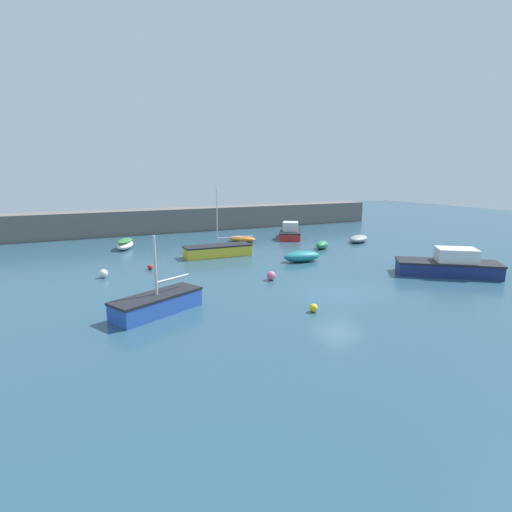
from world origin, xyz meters
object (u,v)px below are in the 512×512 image
at_px(mooring_buoy_pink, 271,276).
at_px(motorboat_grey_hull, 290,232).
at_px(fishing_dinghy_green, 322,245).
at_px(open_tender_yellow, 242,239).
at_px(sailboat_short_mast, 157,303).
at_px(motorboat_with_cabin, 449,265).
at_px(sailboat_tall_mast, 218,250).
at_px(rowboat_with_red_cover, 125,244).
at_px(mooring_buoy_white, 103,274).
at_px(rowboat_white_midwater, 302,256).
at_px(mooring_buoy_yellow, 314,308).
at_px(rowboat_blue_near, 359,239).
at_px(mooring_buoy_red, 150,267).

bearing_deg(mooring_buoy_pink, motorboat_grey_hull, 55.45).
height_order(fishing_dinghy_green, open_tender_yellow, fishing_dinghy_green).
bearing_deg(motorboat_grey_hull, sailboat_short_mast, 166.51).
bearing_deg(motorboat_with_cabin, open_tender_yellow, -30.98).
xyz_separation_m(sailboat_short_mast, sailboat_tall_mast, (7.38, 11.57, -0.01)).
height_order(rowboat_with_red_cover, open_tender_yellow, rowboat_with_red_cover).
bearing_deg(mooring_buoy_pink, mooring_buoy_white, 151.39).
xyz_separation_m(motorboat_grey_hull, motorboat_with_cabin, (1.70, -18.05, 0.09)).
height_order(sailboat_short_mast, rowboat_with_red_cover, sailboat_short_mast).
relative_size(sailboat_short_mast, motorboat_with_cabin, 0.74).
bearing_deg(rowboat_with_red_cover, mooring_buoy_white, 5.49).
xyz_separation_m(rowboat_white_midwater, mooring_buoy_yellow, (-5.60, -10.05, -0.20)).
bearing_deg(sailboat_tall_mast, rowboat_white_midwater, 139.71).
distance_m(motorboat_with_cabin, rowboat_with_red_cover, 26.55).
relative_size(rowboat_blue_near, mooring_buoy_yellow, 7.78).
xyz_separation_m(rowboat_with_red_cover, rowboat_white_midwater, (11.60, -11.42, -0.03)).
height_order(open_tender_yellow, mooring_buoy_red, open_tender_yellow).
xyz_separation_m(motorboat_grey_hull, rowboat_with_red_cover, (-16.58, 1.20, -0.17)).
xyz_separation_m(sailboat_short_mast, open_tender_yellow, (12.04, 17.19, -0.20)).
height_order(sailboat_tall_mast, mooring_buoy_white, sailboat_tall_mast).
relative_size(rowboat_blue_near, open_tender_yellow, 1.12).
height_order(sailboat_tall_mast, open_tender_yellow, sailboat_tall_mast).
bearing_deg(mooring_buoy_yellow, rowboat_blue_near, 44.59).
bearing_deg(sailboat_short_mast, rowboat_blue_near, -177.59).
bearing_deg(rowboat_white_midwater, mooring_buoy_yellow, 67.04).
xyz_separation_m(open_tender_yellow, mooring_buoy_pink, (-4.17, -14.15, -0.00)).
xyz_separation_m(sailboat_short_mast, rowboat_with_red_cover, (0.96, 18.29, -0.06)).
bearing_deg(open_tender_yellow, mooring_buoy_red, -95.54).
height_order(motorboat_grey_hull, mooring_buoy_red, motorboat_grey_hull).
xyz_separation_m(open_tender_yellow, mooring_buoy_white, (-13.80, -8.90, -0.01)).
distance_m(mooring_buoy_pink, mooring_buoy_red, 8.92).
height_order(rowboat_blue_near, mooring_buoy_yellow, rowboat_blue_near).
height_order(rowboat_blue_near, mooring_buoy_pink, rowboat_blue_near).
height_order(motorboat_grey_hull, motorboat_with_cabin, motorboat_with_cabin).
distance_m(sailboat_short_mast, rowboat_blue_near, 25.47).
relative_size(motorboat_grey_hull, rowboat_with_red_cover, 1.50).
relative_size(rowboat_with_red_cover, mooring_buoy_yellow, 8.14).
distance_m(rowboat_blue_near, fishing_dinghy_green, 5.53).
relative_size(sailboat_tall_mast, rowboat_white_midwater, 1.94).
distance_m(rowboat_white_midwater, mooring_buoy_yellow, 11.51).
relative_size(sailboat_tall_mast, rowboat_with_red_cover, 1.74).
bearing_deg(open_tender_yellow, rowboat_with_red_cover, -138.13).
height_order(fishing_dinghy_green, mooring_buoy_yellow, fishing_dinghy_green).
relative_size(rowboat_blue_near, rowboat_with_red_cover, 0.96).
xyz_separation_m(motorboat_grey_hull, open_tender_yellow, (-5.50, 0.10, -0.31)).
relative_size(sailboat_tall_mast, mooring_buoy_red, 16.37).
relative_size(motorboat_grey_hull, mooring_buoy_yellow, 12.18).
relative_size(motorboat_with_cabin, mooring_buoy_yellow, 15.41).
bearing_deg(mooring_buoy_pink, mooring_buoy_red, 136.13).
xyz_separation_m(sailboat_short_mast, motorboat_grey_hull, (17.54, 17.09, 0.11)).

